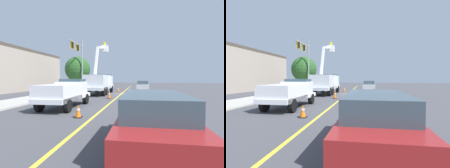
{
  "view_description": "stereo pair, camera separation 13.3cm",
  "coord_description": "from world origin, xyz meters",
  "views": [
    {
      "loc": [
        -23.99,
        -2.7,
        2.13
      ],
      "look_at": [
        -2.42,
        0.91,
        1.4
      ],
      "focal_mm": 28.37,
      "sensor_mm": 36.0,
      "label": 1
    },
    {
      "loc": [
        -23.97,
        -2.83,
        2.13
      ],
      "look_at": [
        -2.42,
        0.91,
        1.4
      ],
      "focal_mm": 28.37,
      "sensor_mm": 36.0,
      "label": 2
    }
  ],
  "objects": [
    {
      "name": "service_pickup_truck",
      "position": [
        -11.93,
        2.76,
        1.12
      ],
      "size": [
        5.62,
        2.22,
        2.06
      ],
      "color": "white",
      "rests_on": "ground"
    },
    {
      "name": "traffic_cone_mid_rear",
      "position": [
        2.85,
        0.83,
        0.37
      ],
      "size": [
        0.4,
        0.4,
        0.76
      ],
      "color": "black",
      "rests_on": "ground"
    },
    {
      "name": "traffic_cone_mid_front",
      "position": [
        -5.89,
        0.63,
        0.4
      ],
      "size": [
        0.4,
        0.4,
        0.82
      ],
      "color": "black",
      "rests_on": "ground"
    },
    {
      "name": "commercial_building_backdrop",
      "position": [
        4.32,
        18.62,
        3.47
      ],
      "size": [
        18.65,
        6.3,
        6.95
      ],
      "color": "#A89989",
      "rests_on": "ground"
    },
    {
      "name": "street_tree_right",
      "position": [
        6.62,
        8.75,
        3.74
      ],
      "size": [
        4.56,
        4.56,
        6.02
      ],
      "color": "brown",
      "rests_on": "ground"
    },
    {
      "name": "lane_centre_stripe",
      "position": [
        0.0,
        0.0,
        0.0
      ],
      "size": [
        50.0,
        0.53,
        0.01
      ],
      "primitive_type": "cube",
      "rotation": [
        0.0,
        0.0,
        0.01
      ],
      "color": "yellow",
      "rests_on": "ground"
    },
    {
      "name": "utility_bucket_truck",
      "position": [
        -0.7,
        2.84,
        1.62
      ],
      "size": [
        8.22,
        2.64,
        7.18
      ],
      "color": "silver",
      "rests_on": "ground"
    },
    {
      "name": "trailing_sedan",
      "position": [
        -18.79,
        -3.05,
        0.97
      ],
      "size": [
        4.81,
        1.98,
        1.69
      ],
      "color": "maroon",
      "rests_on": "ground"
    },
    {
      "name": "ground",
      "position": [
        0.0,
        0.0,
        0.0
      ],
      "size": [
        120.0,
        120.0,
        0.0
      ],
      "primitive_type": "plane",
      "color": "#47474C"
    },
    {
      "name": "passing_minivan",
      "position": [
        5.58,
        -2.87,
        0.97
      ],
      "size": [
        4.81,
        1.98,
        1.69
      ],
      "color": "silver",
      "rests_on": "ground"
    },
    {
      "name": "traffic_cone_leading",
      "position": [
        -14.94,
        0.67,
        0.34
      ],
      "size": [
        0.4,
        0.4,
        0.69
      ],
      "color": "black",
      "rests_on": "ground"
    },
    {
      "name": "traffic_signal_mast",
      "position": [
        3.18,
        7.18,
        5.63
      ],
      "size": [
        5.61,
        0.58,
        8.61
      ],
      "color": "gray",
      "rests_on": "ground"
    },
    {
      "name": "sidewalk_far_side",
      "position": [
        -0.06,
        8.17,
        0.06
      ],
      "size": [
        60.03,
        4.04,
        0.12
      ],
      "primitive_type": "cube",
      "rotation": [
        0.0,
        0.0,
        0.01
      ],
      "color": "#B2ADA3",
      "rests_on": "ground"
    }
  ]
}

